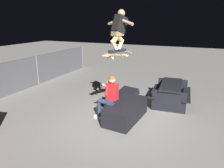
{
  "coord_description": "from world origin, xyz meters",
  "views": [
    {
      "loc": [
        -5.33,
        -2.03,
        2.9
      ],
      "look_at": [
        -0.05,
        0.28,
        1.15
      ],
      "focal_mm": 33.54,
      "sensor_mm": 36.0,
      "label": 1
    }
  ],
  "objects": [
    {
      "name": "ledge_box_main",
      "position": [
        0.18,
        -0.08,
        0.27
      ],
      "size": [
        1.71,
        0.92,
        0.55
      ],
      "primitive_type": "cube",
      "rotation": [
        0.0,
        0.0,
        -0.08
      ],
      "color": "black",
      "rests_on": "ground"
    },
    {
      "name": "ground_plane",
      "position": [
        0.0,
        0.0,
        0.0
      ],
      "size": [
        40.0,
        40.0,
        0.0
      ],
      "primitive_type": "plane",
      "color": "gray"
    },
    {
      "name": "picnic_table_back",
      "position": [
        2.03,
        -1.12,
        0.5
      ],
      "size": [
        1.79,
        1.46,
        0.75
      ],
      "color": "black",
      "rests_on": "ground"
    },
    {
      "name": "person_sitting_on_ledge",
      "position": [
        -0.04,
        0.39,
        0.78
      ],
      "size": [
        0.6,
        0.77,
        1.38
      ],
      "color": "#2D3856",
      "rests_on": "ground"
    },
    {
      "name": "skater_airborne",
      "position": [
        0.06,
        0.12,
        2.68
      ],
      "size": [
        0.63,
        0.86,
        1.12
      ],
      "color": "black"
    },
    {
      "name": "skateboard",
      "position": [
        0.0,
        0.14,
        2.0
      ],
      "size": [
        1.02,
        0.55,
        0.14
      ],
      "color": "#AD8451"
    },
    {
      "name": "fence_back",
      "position": [
        0.0,
        4.99,
        0.74
      ],
      "size": [
        12.05,
        0.05,
        1.39
      ],
      "color": "slate",
      "rests_on": "ground"
    },
    {
      "name": "kicker_ramp",
      "position": [
        2.05,
        0.68,
        0.05
      ],
      "size": [
        1.35,
        0.98,
        0.32
      ],
      "color": "black",
      "rests_on": "ground"
    }
  ]
}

